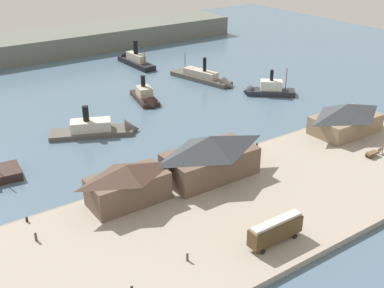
{
  "coord_description": "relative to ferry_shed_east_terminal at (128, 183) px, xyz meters",
  "views": [
    {
      "loc": [
        -52.79,
        -79.0,
        49.07
      ],
      "look_at": [
        4.3,
        3.47,
        2.0
      ],
      "focal_mm": 44.86,
      "sensor_mm": 36.0,
      "label": 1
    }
  ],
  "objects": [
    {
      "name": "pedestrian_walking_west",
      "position": [
        -0.65,
        -20.42,
        -3.18
      ],
      "size": [
        0.38,
        0.38,
        1.55
      ],
      "color": "#4C3D33",
      "rests_on": "quay_promenade"
    },
    {
      "name": "ground_plane",
      "position": [
        18.88,
        9.27,
        -5.09
      ],
      "size": [
        320.0,
        320.0,
        0.0
      ],
      "primitive_type": "plane",
      "color": "slate"
    },
    {
      "name": "pedestrian_near_west_shed",
      "position": [
        -18.21,
        -2.08,
        -3.11
      ],
      "size": [
        0.42,
        0.42,
        1.72
      ],
      "color": "#4C3D33",
      "rests_on": "quay_promenade"
    },
    {
      "name": "far_headland",
      "position": [
        18.88,
        119.27,
        -1.09
      ],
      "size": [
        180.0,
        24.0,
        8.0
      ],
      "primitive_type": "cube",
      "color": "#60665B",
      "rests_on": "ground"
    },
    {
      "name": "mooring_post_center_east",
      "position": [
        35.61,
        4.26,
        -3.44
      ],
      "size": [
        0.44,
        0.44,
        0.9
      ],
      "primitive_type": "cylinder",
      "color": "black",
      "rests_on": "quay_promenade"
    },
    {
      "name": "horse_cart",
      "position": [
        54.41,
        -14.09,
        -2.96
      ],
      "size": [
        5.92,
        1.42,
        1.87
      ],
      "color": "brown",
      "rests_on": "quay_promenade"
    },
    {
      "name": "ferry_shed_east_terminal",
      "position": [
        0.0,
        0.0,
        0.0
      ],
      "size": [
        14.87,
        7.84,
        7.67
      ],
      "color": "brown",
      "rests_on": "quay_promenade"
    },
    {
      "name": "ferry_moored_east",
      "position": [
        31.07,
        47.86,
        -3.71
      ],
      "size": [
        8.04,
        15.97,
        9.05
      ],
      "color": "black",
      "rests_on": "ground"
    },
    {
      "name": "mooring_post_west",
      "position": [
        -17.76,
        4.27,
        -3.44
      ],
      "size": [
        0.44,
        0.44,
        0.9
      ],
      "primitive_type": "cylinder",
      "color": "black",
      "rests_on": "quay_promenade"
    },
    {
      "name": "ferry_shed_customs_shed",
      "position": [
        18.35,
        -0.67,
        0.68
      ],
      "size": [
        19.19,
        10.14,
        9.0
      ],
      "color": "brown",
      "rests_on": "quay_promenade"
    },
    {
      "name": "ferry_approaching_east",
      "position": [
        10.71,
        34.13,
        -3.8
      ],
      "size": [
        22.76,
        14.22,
        9.81
      ],
      "color": "#514C47",
      "rests_on": "ground"
    },
    {
      "name": "ferry_approaching_west",
      "position": [
        64.87,
        33.09,
        -3.57
      ],
      "size": [
        15.17,
        13.93,
        9.97
      ],
      "color": "#23282D",
      "rests_on": "ground"
    },
    {
      "name": "seawall_edge",
      "position": [
        18.88,
        5.67,
        -4.59
      ],
      "size": [
        110.0,
        0.8,
        1.0
      ],
      "primitive_type": "cube",
      "color": "gray",
      "rests_on": "ground"
    },
    {
      "name": "quay_promenade",
      "position": [
        18.88,
        -12.73,
        -4.49
      ],
      "size": [
        110.0,
        36.0,
        1.2
      ],
      "primitive_type": "cube",
      "color": "#9E9384",
      "rests_on": "ground"
    },
    {
      "name": "ferry_near_quay",
      "position": [
        47.48,
        86.13,
        -3.41
      ],
      "size": [
        5.38,
        21.83,
        10.61
      ],
      "color": "black",
      "rests_on": "ground"
    },
    {
      "name": "ferry_outer_harbor",
      "position": [
        57.33,
        53.29,
        -3.79
      ],
      "size": [
        10.82,
        25.9,
        9.86
      ],
      "color": "#514C47",
      "rests_on": "ground"
    },
    {
      "name": "street_tram",
      "position": [
        13.64,
        -24.73,
        -1.35
      ],
      "size": [
        10.16,
        2.5,
        4.35
      ],
      "color": "#4C381E",
      "rests_on": "quay_promenade"
    },
    {
      "name": "ferry_shed_central_terminal",
      "position": [
        59.32,
        -1.55,
        -0.12
      ],
      "size": [
        17.26,
        10.24,
        7.42
      ],
      "color": "#847056",
      "rests_on": "quay_promenade"
    }
  ]
}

